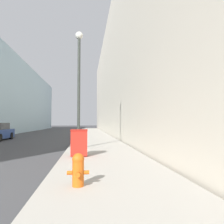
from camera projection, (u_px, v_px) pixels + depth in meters
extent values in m
cube|color=#ADA89E|center=(94.00, 137.00, 21.82)|extent=(3.65, 60.00, 0.14)
cube|color=beige|center=(149.00, 79.00, 31.01)|extent=(12.00, 60.00, 15.46)
cylinder|color=#D15614|center=(78.00, 174.00, 4.99)|extent=(0.27, 0.27, 0.56)
sphere|color=#D15614|center=(78.00, 159.00, 5.00)|extent=(0.28, 0.28, 0.28)
cylinder|color=#D15614|center=(78.00, 156.00, 5.01)|extent=(0.07, 0.07, 0.06)
cylinder|color=#D15614|center=(78.00, 175.00, 4.80)|extent=(0.11, 0.12, 0.11)
cylinder|color=#D15614|center=(70.00, 173.00, 4.97)|extent=(0.12, 0.09, 0.09)
cylinder|color=#D15614|center=(87.00, 172.00, 5.01)|extent=(0.12, 0.09, 0.09)
cube|color=red|center=(79.00, 143.00, 9.35)|extent=(0.69, 0.53, 1.04)
cube|color=maroon|center=(79.00, 130.00, 9.37)|extent=(0.71, 0.54, 0.08)
cylinder|color=black|center=(72.00, 154.00, 9.51)|extent=(0.05, 0.16, 0.16)
cylinder|color=black|center=(86.00, 154.00, 9.58)|extent=(0.05, 0.16, 0.16)
cylinder|color=#2D332D|center=(78.00, 146.00, 12.24)|extent=(0.30, 0.30, 0.25)
cylinder|color=#2D332D|center=(79.00, 93.00, 12.38)|extent=(0.16, 0.16, 6.27)
sphere|color=silver|center=(79.00, 36.00, 12.53)|extent=(0.43, 0.43, 0.43)
cylinder|color=black|center=(11.00, 136.00, 20.66)|extent=(0.24, 0.64, 0.64)
cylinder|color=black|center=(0.00, 138.00, 18.00)|extent=(0.24, 0.64, 0.64)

